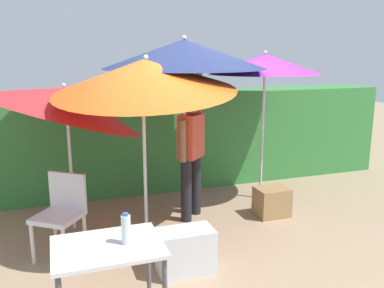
# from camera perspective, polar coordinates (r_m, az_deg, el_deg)

# --- Properties ---
(ground_plane) EXTENTS (24.00, 24.00, 0.00)m
(ground_plane) POSITION_cam_1_polar(r_m,az_deg,el_deg) (4.90, 1.18, -13.41)
(ground_plane) COLOR #9E8466
(hedge_row) EXTENTS (8.00, 0.70, 1.53)m
(hedge_row) POSITION_cam_1_polar(r_m,az_deg,el_deg) (6.58, -5.19, 0.47)
(hedge_row) COLOR #38843D
(hedge_row) RESTS_ON ground_plane
(umbrella_rainbow) EXTENTS (1.97, 1.96, 2.24)m
(umbrella_rainbow) POSITION_cam_1_polar(r_m,az_deg,el_deg) (4.35, -6.62, 9.40)
(umbrella_rainbow) COLOR silver
(umbrella_rainbow) RESTS_ON ground_plane
(umbrella_orange) EXTENTS (1.96, 1.94, 2.07)m
(umbrella_orange) POSITION_cam_1_polar(r_m,az_deg,el_deg) (5.09, -17.15, 5.72)
(umbrella_orange) COLOR silver
(umbrella_orange) RESTS_ON ground_plane
(umbrella_yellow) EXTENTS (1.98, 1.99, 2.35)m
(umbrella_yellow) POSITION_cam_1_polar(r_m,az_deg,el_deg) (5.04, -1.08, 12.38)
(umbrella_yellow) COLOR silver
(umbrella_yellow) RESTS_ON ground_plane
(umbrella_navy) EXTENTS (1.60, 1.60, 2.17)m
(umbrella_navy) POSITION_cam_1_polar(r_m,az_deg,el_deg) (5.96, 10.10, 10.85)
(umbrella_navy) COLOR silver
(umbrella_navy) RESTS_ON ground_plane
(person_vendor) EXTENTS (0.45, 0.45, 1.88)m
(person_vendor) POSITION_cam_1_polar(r_m,az_deg,el_deg) (5.28, -0.14, -0.66)
(person_vendor) COLOR black
(person_vendor) RESTS_ON ground_plane
(chair_plastic) EXTENTS (0.62, 0.62, 0.89)m
(chair_plastic) POSITION_cam_1_polar(r_m,az_deg,el_deg) (4.62, -17.66, -8.77)
(chair_plastic) COLOR silver
(chair_plastic) RESTS_ON ground_plane
(cooler_box) EXTENTS (0.55, 0.32, 0.45)m
(cooler_box) POSITION_cam_1_polar(r_m,az_deg,el_deg) (4.20, -0.88, -14.63)
(cooler_box) COLOR silver
(cooler_box) RESTS_ON ground_plane
(crate_cardboard) EXTENTS (0.43, 0.34, 0.38)m
(crate_cardboard) POSITION_cam_1_polar(r_m,az_deg,el_deg) (5.65, 11.03, -7.87)
(crate_cardboard) COLOR #9E7A4C
(crate_cardboard) RESTS_ON ground_plane
(folding_table) EXTENTS (0.80, 0.60, 0.77)m
(folding_table) POSITION_cam_1_polar(r_m,az_deg,el_deg) (3.20, -11.57, -15.13)
(folding_table) COLOR #4C4C51
(folding_table) RESTS_ON ground_plane
(bottle_water) EXTENTS (0.07, 0.07, 0.24)m
(bottle_water) POSITION_cam_1_polar(r_m,az_deg,el_deg) (3.11, -9.15, -11.60)
(bottle_water) COLOR silver
(bottle_water) RESTS_ON folding_table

